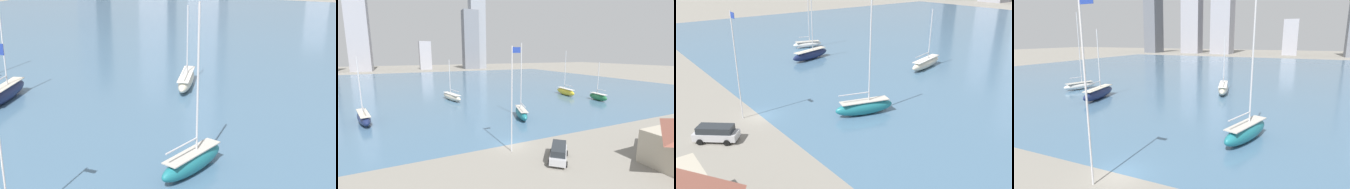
# 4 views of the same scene
# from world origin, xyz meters

# --- Properties ---
(ground_plane) EXTENTS (500.00, 500.00, 0.00)m
(ground_plane) POSITION_xyz_m (0.00, 0.00, 0.00)
(ground_plane) COLOR gray
(harbor_water) EXTENTS (180.00, 140.00, 0.00)m
(harbor_water) POSITION_xyz_m (0.00, 70.00, 0.00)
(harbor_water) COLOR #476B89
(harbor_water) RESTS_ON ground_plane
(flag_pole) EXTENTS (1.24, 0.14, 13.68)m
(flag_pole) POSITION_xyz_m (-0.84, -2.09, 7.34)
(flag_pole) COLOR silver
(flag_pole) RESTS_ON ground_plane
(distant_city_skyline) EXTENTS (153.76, 18.80, 74.16)m
(distant_city_skyline) POSITION_xyz_m (-12.35, 169.46, 28.47)
(distant_city_skyline) COLOR slate
(distant_city_skyline) RESTS_ON ground_plane
(sailboat_navy) EXTENTS (4.08, 10.06, 12.33)m
(sailboat_navy) POSITION_xyz_m (-20.27, 20.66, 1.08)
(sailboat_navy) COLOR #19234C
(sailboat_navy) RESTS_ON harbor_water
(sailboat_teal) EXTENTS (4.16, 8.27, 14.79)m
(sailboat_teal) POSITION_xyz_m (7.90, 11.16, 1.12)
(sailboat_teal) COLOR #1E757F
(sailboat_teal) RESTS_ON harbor_water
(sailboat_green) EXTENTS (2.17, 6.50, 10.49)m
(sailboat_green) POSITION_xyz_m (35.65, 17.40, 1.07)
(sailboat_green) COLOR #236B3D
(sailboat_green) RESTS_ON harbor_water
(sailboat_cream) EXTENTS (4.10, 10.54, 11.14)m
(sailboat_cream) POSITION_xyz_m (-1.05, 34.88, 1.00)
(sailboat_cream) COLOR beige
(sailboat_cream) RESTS_ON harbor_water
(sailboat_yellow) EXTENTS (2.80, 9.35, 13.65)m
(sailboat_yellow) POSITION_xyz_m (32.96, 27.90, 1.15)
(sailboat_yellow) COLOR yellow
(sailboat_yellow) RESTS_ON harbor_water
(parked_suv_silver) EXTENTS (4.60, 4.90, 1.89)m
(parked_suv_silver) POSITION_xyz_m (3.14, -6.73, 1.02)
(parked_suv_silver) COLOR #B7B7BC
(parked_suv_silver) RESTS_ON ground_plane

